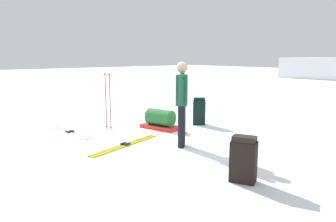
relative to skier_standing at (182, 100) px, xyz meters
name	(u,v)px	position (x,y,z in m)	size (l,w,h in m)	color
ground_plane	(168,144)	(-0.29, -0.11, -0.95)	(80.00, 80.00, 0.00)	white
skier_standing	(182,100)	(0.00, 0.00, 0.00)	(0.42, 0.44, 1.70)	black
ski_pair_near	(70,132)	(-2.55, -1.27, -0.94)	(1.73, 0.29, 0.05)	silver
ski_pair_far	(125,145)	(-0.79, -0.84, -0.94)	(0.66, 1.86, 0.05)	#B3A115
backpack_large_dark	(243,160)	(1.93, -0.56, -0.62)	(0.43, 0.36, 0.69)	black
backpack_bright	(199,112)	(-1.19, 1.74, -0.60)	(0.38, 0.38, 0.72)	black
ski_poles_planted_near	(184,106)	(-0.61, 0.65, -0.28)	(0.15, 0.09, 1.21)	#B1B7BC
ski_poles_planted_far	(108,99)	(-2.28, -0.37, -0.18)	(0.21, 0.11, 1.39)	maroon
gear_sled	(160,120)	(-1.50, 0.66, -0.73)	(1.08, 0.67, 0.49)	red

